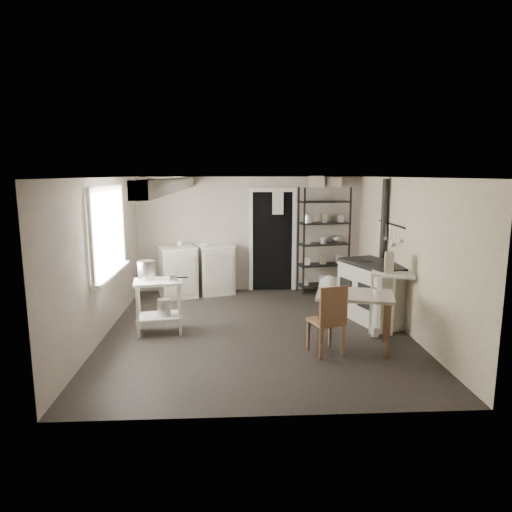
{
  "coord_description": "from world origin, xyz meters",
  "views": [
    {
      "loc": [
        -0.37,
        -6.62,
        2.34
      ],
      "look_at": [
        0.0,
        0.3,
        1.1
      ],
      "focal_mm": 32.0,
      "sensor_mm": 36.0,
      "label": 1
    }
  ],
  "objects_px": {
    "prep_table": "(159,307)",
    "chair": "(326,318)",
    "stockpot": "(146,270)",
    "work_table": "(354,321)",
    "base_cabinets": "(197,272)",
    "flour_sack": "(329,286)",
    "stove": "(374,294)",
    "shelf_rack": "(324,245)"
  },
  "relations": [
    {
      "from": "stove",
      "to": "chair",
      "type": "distance_m",
      "value": 1.71
    },
    {
      "from": "prep_table",
      "to": "work_table",
      "type": "xyz_separation_m",
      "value": [
        2.74,
        -0.76,
        -0.02
      ]
    },
    {
      "from": "work_table",
      "to": "flour_sack",
      "type": "distance_m",
      "value": 2.52
    },
    {
      "from": "base_cabinets",
      "to": "flour_sack",
      "type": "xyz_separation_m",
      "value": [
        2.53,
        -0.43,
        -0.22
      ]
    },
    {
      "from": "base_cabinets",
      "to": "flour_sack",
      "type": "height_order",
      "value": "base_cabinets"
    },
    {
      "from": "flour_sack",
      "to": "stove",
      "type": "bearing_deg",
      "value": -71.53
    },
    {
      "from": "shelf_rack",
      "to": "stove",
      "type": "distance_m",
      "value": 2.03
    },
    {
      "from": "stockpot",
      "to": "stove",
      "type": "height_order",
      "value": "stockpot"
    },
    {
      "from": "stove",
      "to": "chair",
      "type": "bearing_deg",
      "value": -147.59
    },
    {
      "from": "prep_table",
      "to": "stove",
      "type": "distance_m",
      "value": 3.41
    },
    {
      "from": "stockpot",
      "to": "base_cabinets",
      "type": "xyz_separation_m",
      "value": [
        0.58,
        2.08,
        -0.48
      ]
    },
    {
      "from": "chair",
      "to": "prep_table",
      "type": "bearing_deg",
      "value": 139.89
    },
    {
      "from": "stockpot",
      "to": "base_cabinets",
      "type": "relative_size",
      "value": 0.19
    },
    {
      "from": "stockpot",
      "to": "flour_sack",
      "type": "bearing_deg",
      "value": 27.9
    },
    {
      "from": "prep_table",
      "to": "base_cabinets",
      "type": "height_order",
      "value": "base_cabinets"
    },
    {
      "from": "shelf_rack",
      "to": "flour_sack",
      "type": "xyz_separation_m",
      "value": [
        0.01,
        -0.56,
        -0.71
      ]
    },
    {
      "from": "prep_table",
      "to": "flour_sack",
      "type": "bearing_deg",
      "value": 30.72
    },
    {
      "from": "chair",
      "to": "flour_sack",
      "type": "height_order",
      "value": "chair"
    },
    {
      "from": "prep_table",
      "to": "chair",
      "type": "relative_size",
      "value": 0.84
    },
    {
      "from": "work_table",
      "to": "chair",
      "type": "bearing_deg",
      "value": -156.9
    },
    {
      "from": "chair",
      "to": "flour_sack",
      "type": "xyz_separation_m",
      "value": [
        0.61,
        2.69,
        -0.24
      ]
    },
    {
      "from": "prep_table",
      "to": "base_cabinets",
      "type": "relative_size",
      "value": 0.54
    },
    {
      "from": "shelf_rack",
      "to": "work_table",
      "type": "relative_size",
      "value": 2.09
    },
    {
      "from": "shelf_rack",
      "to": "stove",
      "type": "bearing_deg",
      "value": -86.98
    },
    {
      "from": "prep_table",
      "to": "base_cabinets",
      "type": "distance_m",
      "value": 2.21
    },
    {
      "from": "stove",
      "to": "work_table",
      "type": "bearing_deg",
      "value": -138.13
    },
    {
      "from": "work_table",
      "to": "flour_sack",
      "type": "bearing_deg",
      "value": 85.62
    },
    {
      "from": "prep_table",
      "to": "chair",
      "type": "bearing_deg",
      "value": -22.07
    },
    {
      "from": "base_cabinets",
      "to": "chair",
      "type": "bearing_deg",
      "value": -76.08
    },
    {
      "from": "work_table",
      "to": "flour_sack",
      "type": "height_order",
      "value": "work_table"
    },
    {
      "from": "stove",
      "to": "chair",
      "type": "relative_size",
      "value": 1.28
    },
    {
      "from": "stockpot",
      "to": "work_table",
      "type": "xyz_separation_m",
      "value": [
        2.92,
        -0.86,
        -0.56
      ]
    },
    {
      "from": "stockpot",
      "to": "shelf_rack",
      "type": "bearing_deg",
      "value": 35.36
    },
    {
      "from": "chair",
      "to": "work_table",
      "type": "bearing_deg",
      "value": 5.06
    },
    {
      "from": "shelf_rack",
      "to": "stockpot",
      "type": "bearing_deg",
      "value": -155.11
    },
    {
      "from": "shelf_rack",
      "to": "stove",
      "type": "relative_size",
      "value": 1.73
    },
    {
      "from": "stockpot",
      "to": "stove",
      "type": "relative_size",
      "value": 0.23
    },
    {
      "from": "stockpot",
      "to": "chair",
      "type": "bearing_deg",
      "value": -22.5
    },
    {
      "from": "prep_table",
      "to": "stockpot",
      "type": "xyz_separation_m",
      "value": [
        -0.18,
        0.09,
        0.54
      ]
    },
    {
      "from": "flour_sack",
      "to": "work_table",
      "type": "bearing_deg",
      "value": -94.38
    },
    {
      "from": "chair",
      "to": "flour_sack",
      "type": "bearing_deg",
      "value": 59.09
    },
    {
      "from": "chair",
      "to": "flour_sack",
      "type": "distance_m",
      "value": 2.77
    }
  ]
}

